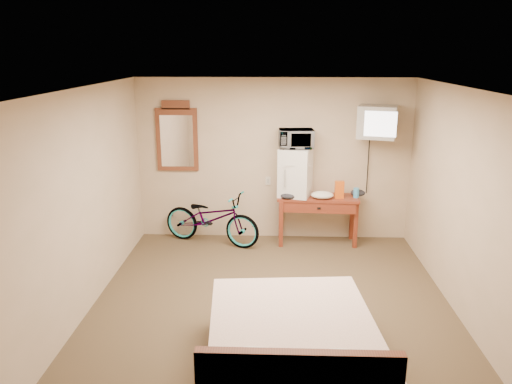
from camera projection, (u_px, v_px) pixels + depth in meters
room at (272, 204)px, 5.49m from camera, size 4.60×4.64×2.50m
desk at (318, 205)px, 7.56m from camera, size 1.24×0.54×0.75m
mini_fridge at (295, 172)px, 7.50m from camera, size 0.55×0.54×0.74m
microwave at (296, 139)px, 7.36m from camera, size 0.52×0.38×0.28m
snack_bag at (339, 190)px, 7.43m from camera, size 0.14×0.09×0.26m
blue_cup at (356, 193)px, 7.48m from camera, size 0.08×0.08×0.15m
cloth_cream at (322, 195)px, 7.44m from camera, size 0.34×0.26×0.10m
cloth_dark_a at (288, 196)px, 7.43m from camera, size 0.23×0.17×0.09m
cloth_dark_b at (358, 193)px, 7.56m from camera, size 0.22×0.18×0.10m
crt_television at (377, 122)px, 7.20m from camera, size 0.64×0.66×0.47m
wall_mirror at (177, 137)px, 7.63m from camera, size 0.64×0.04×1.08m
bicycle at (212, 218)px, 7.63m from camera, size 1.65×1.02×0.82m
bed at (293, 353)px, 4.42m from camera, size 1.64×2.08×0.90m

